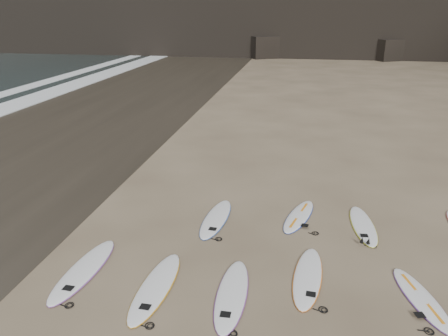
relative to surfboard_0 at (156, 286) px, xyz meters
The scene contains 10 objects.
ground 4.06m from the surfboard_0, 12.25° to the left, with size 240.00×240.00×0.00m, color #897559.
wet_sand 14.13m from the surfboard_0, 129.76° to the left, with size 12.00×200.00×0.01m, color #383026.
surfboard_0 is the anchor object (origin of this frame).
surfboard_1 1.67m from the surfboard_0, ahead, with size 0.62×2.57×0.09m, color white.
surfboard_2 3.39m from the surfboard_0, 16.39° to the left, with size 0.60×2.50×0.09m, color white.
surfboard_3 5.62m from the surfboard_0, ahead, with size 0.54×2.24×0.08m, color white.
surfboard_5 3.48m from the surfboard_0, 78.99° to the left, with size 0.61×2.54×0.09m, color white.
surfboard_6 5.00m from the surfboard_0, 52.99° to the left, with size 0.56×2.32×0.08m, color white.
surfboard_7 6.06m from the surfboard_0, 37.95° to the left, with size 0.58×2.41×0.09m, color white.
surfboard_11 1.87m from the surfboard_0, behind, with size 0.66×2.74×0.10m, color white.
Camera 1 is at (-1.10, -8.47, 5.76)m, focal length 35.00 mm.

